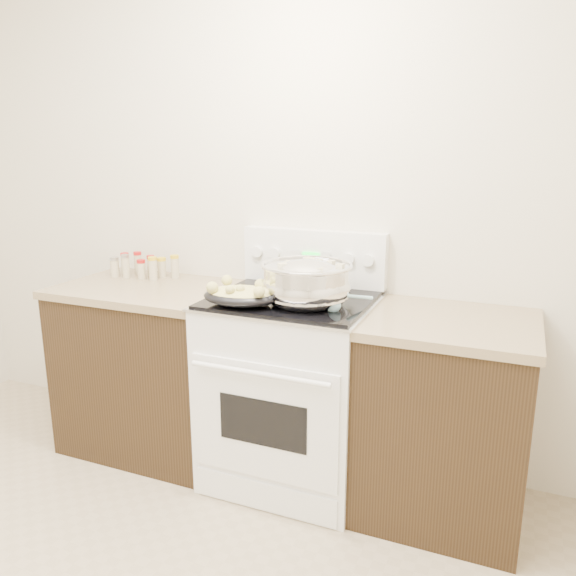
% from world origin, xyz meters
% --- Properties ---
extents(counter_left, '(0.93, 0.67, 0.92)m').
position_xyz_m(counter_left, '(-0.48, 1.43, 0.46)').
color(counter_left, black).
rests_on(counter_left, ground).
extents(counter_right, '(0.73, 0.67, 0.92)m').
position_xyz_m(counter_right, '(1.08, 1.43, 0.46)').
color(counter_right, black).
rests_on(counter_right, ground).
extents(kitchen_range, '(0.78, 0.73, 1.22)m').
position_xyz_m(kitchen_range, '(0.35, 1.42, 0.49)').
color(kitchen_range, white).
rests_on(kitchen_range, ground).
extents(mixing_bowl, '(0.47, 0.47, 0.24)m').
position_xyz_m(mixing_bowl, '(0.45, 1.34, 1.04)').
color(mixing_bowl, silver).
rests_on(mixing_bowl, kitchen_range).
extents(roasting_pan, '(0.39, 0.30, 0.11)m').
position_xyz_m(roasting_pan, '(0.19, 1.21, 0.99)').
color(roasting_pan, black).
rests_on(roasting_pan, kitchen_range).
extents(baking_sheet, '(0.49, 0.38, 0.06)m').
position_xyz_m(baking_sheet, '(0.34, 1.70, 0.96)').
color(baking_sheet, black).
rests_on(baking_sheet, kitchen_range).
extents(wooden_spoon, '(0.06, 0.25, 0.04)m').
position_xyz_m(wooden_spoon, '(0.44, 1.39, 0.95)').
color(wooden_spoon, tan).
rests_on(wooden_spoon, kitchen_range).
extents(blue_ladle, '(0.17, 0.22, 0.09)m').
position_xyz_m(blue_ladle, '(0.61, 1.29, 0.97)').
color(blue_ladle, '#9CD3E9').
rests_on(blue_ladle, kitchen_range).
extents(spice_jars, '(0.38, 0.15, 0.13)m').
position_xyz_m(spice_jars, '(-0.63, 1.59, 0.98)').
color(spice_jars, '#BFB28C').
rests_on(spice_jars, counter_left).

